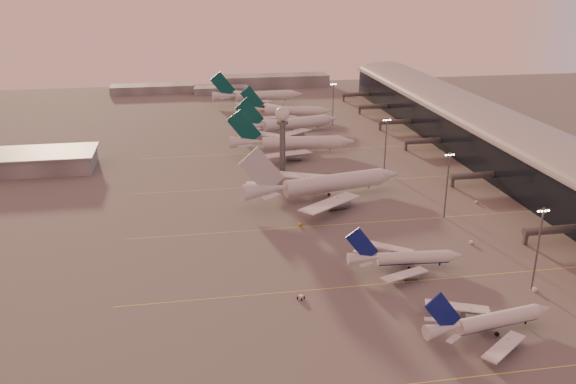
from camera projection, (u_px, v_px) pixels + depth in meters
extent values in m
plane|color=#4E4C4C|center=(336.00, 306.00, 166.10)|extent=(700.00, 700.00, 0.00)
cube|color=#E3DA50|center=(501.00, 373.00, 138.53)|extent=(180.00, 0.25, 0.02)
cube|color=#E3DA50|center=(426.00, 280.00, 180.15)|extent=(180.00, 0.25, 0.02)
cube|color=#E3DA50|center=(379.00, 222.00, 221.78)|extent=(180.00, 0.25, 0.02)
cube|color=#E3DA50|center=(347.00, 182.00, 263.40)|extent=(180.00, 0.25, 0.02)
cube|color=#E3DA50|center=(321.00, 150.00, 309.66)|extent=(180.00, 0.25, 0.02)
cube|color=black|center=(505.00, 147.00, 282.07)|extent=(36.00, 360.00, 18.00)
cylinder|color=gray|center=(507.00, 128.00, 278.97)|extent=(10.08, 360.00, 10.08)
cube|color=gray|center=(508.00, 128.00, 278.90)|extent=(40.00, 362.00, 0.80)
cylinder|color=#515358|center=(554.00, 230.00, 203.60)|extent=(22.00, 2.80, 2.80)
cube|color=#515358|center=(526.00, 238.00, 202.78)|extent=(1.20, 1.20, 4.40)
cylinder|color=#515358|center=(475.00, 175.00, 257.25)|extent=(22.00, 2.80, 2.80)
cube|color=#515358|center=(452.00, 182.00, 256.43)|extent=(1.20, 1.20, 4.40)
cylinder|color=#515358|center=(425.00, 141.00, 309.05)|extent=(22.00, 2.80, 2.80)
cube|color=#515358|center=(406.00, 146.00, 308.24)|extent=(1.20, 1.20, 4.40)
cylinder|color=#515358|center=(397.00, 122.00, 347.90)|extent=(22.00, 2.80, 2.80)
cube|color=#515358|center=(380.00, 126.00, 347.09)|extent=(1.20, 1.20, 4.40)
cylinder|color=#515358|center=(375.00, 106.00, 386.75)|extent=(22.00, 2.80, 2.80)
cube|color=#515358|center=(360.00, 110.00, 385.94)|extent=(1.20, 1.20, 4.40)
cylinder|color=#515358|center=(358.00, 94.00, 423.75)|extent=(22.00, 2.80, 2.80)
cube|color=#515358|center=(343.00, 98.00, 422.94)|extent=(1.20, 1.20, 4.40)
cube|color=slate|center=(3.00, 163.00, 274.98)|extent=(80.00, 25.00, 8.00)
cube|color=gray|center=(1.00, 154.00, 273.53)|extent=(82.00, 27.00, 0.60)
cylinder|color=#515358|center=(282.00, 147.00, 274.11)|extent=(2.60, 2.60, 22.00)
cylinder|color=#515358|center=(282.00, 122.00, 270.15)|extent=(5.20, 5.20, 1.20)
sphere|color=silver|center=(282.00, 114.00, 268.81)|extent=(6.40, 6.40, 6.40)
cylinder|color=#515358|center=(282.00, 106.00, 267.53)|extent=(0.16, 0.16, 2.00)
cylinder|color=#515358|center=(538.00, 249.00, 171.09)|extent=(0.56, 0.56, 25.00)
cube|color=#515358|center=(544.00, 210.00, 166.96)|extent=(3.60, 0.25, 0.25)
sphere|color=#FFEABF|center=(539.00, 211.00, 166.85)|extent=(0.56, 0.56, 0.56)
sphere|color=#FFEABF|center=(542.00, 211.00, 167.02)|extent=(0.56, 0.56, 0.56)
sphere|color=#FFEABF|center=(545.00, 211.00, 167.18)|extent=(0.56, 0.56, 0.56)
sphere|color=#FFEABF|center=(549.00, 211.00, 167.34)|extent=(0.56, 0.56, 0.56)
cylinder|color=#515358|center=(447.00, 185.00, 221.49)|extent=(0.56, 0.56, 25.00)
cube|color=#515358|center=(450.00, 154.00, 217.35)|extent=(3.60, 0.25, 0.25)
sphere|color=#FFEABF|center=(446.00, 155.00, 217.25)|extent=(0.56, 0.56, 0.56)
sphere|color=#FFEABF|center=(448.00, 155.00, 217.41)|extent=(0.56, 0.56, 0.56)
sphere|color=#FFEABF|center=(451.00, 155.00, 217.57)|extent=(0.56, 0.56, 0.56)
sphere|color=#FFEABF|center=(454.00, 155.00, 217.73)|extent=(0.56, 0.56, 0.56)
cylinder|color=#515358|center=(386.00, 146.00, 271.56)|extent=(0.56, 0.56, 25.00)
cube|color=#515358|center=(387.00, 119.00, 267.43)|extent=(3.60, 0.25, 0.25)
sphere|color=#FFEABF|center=(384.00, 120.00, 267.32)|extent=(0.56, 0.56, 0.56)
sphere|color=#FFEABF|center=(386.00, 120.00, 267.48)|extent=(0.56, 0.56, 0.56)
sphere|color=#FFEABF|center=(388.00, 120.00, 267.64)|extent=(0.56, 0.56, 0.56)
sphere|color=#FFEABF|center=(390.00, 120.00, 267.80)|extent=(0.56, 0.56, 0.56)
cylinder|color=#515358|center=(333.00, 104.00, 354.49)|extent=(0.56, 0.56, 25.00)
cube|color=#515358|center=(334.00, 84.00, 350.36)|extent=(3.60, 0.25, 0.25)
sphere|color=#FFEABF|center=(331.00, 84.00, 350.25)|extent=(0.56, 0.56, 0.56)
sphere|color=#FFEABF|center=(333.00, 84.00, 350.41)|extent=(0.56, 0.56, 0.56)
sphere|color=#FFEABF|center=(334.00, 84.00, 350.57)|extent=(0.56, 0.56, 0.56)
sphere|color=#FFEABF|center=(336.00, 84.00, 350.74)|extent=(0.56, 0.56, 0.56)
cube|color=slate|center=(152.00, 89.00, 451.45)|extent=(60.00, 18.00, 6.00)
cube|color=slate|center=(270.00, 81.00, 474.61)|extent=(90.00, 20.00, 9.00)
cube|color=slate|center=(221.00, 90.00, 450.39)|extent=(40.00, 15.00, 5.00)
cylinder|color=silver|center=(498.00, 321.00, 153.36)|extent=(23.21, 7.57, 3.89)
cylinder|color=navy|center=(498.00, 324.00, 153.66)|extent=(22.58, 6.42, 2.80)
cone|color=silver|center=(542.00, 312.00, 157.57)|extent=(5.00, 4.56, 3.89)
cone|color=silver|center=(443.00, 331.00, 148.17)|extent=(10.10, 5.41, 3.89)
cube|color=silver|center=(504.00, 349.00, 143.36)|extent=(15.48, 13.09, 1.22)
cylinder|color=slate|center=(507.00, 347.00, 146.84)|extent=(4.78, 3.22, 2.53)
cube|color=slate|center=(507.00, 344.00, 146.46)|extent=(0.35, 0.30, 1.56)
cube|color=silver|center=(457.00, 308.00, 160.35)|extent=(16.91, 8.92, 1.22)
cylinder|color=slate|center=(470.00, 317.00, 159.82)|extent=(4.78, 3.22, 2.53)
cube|color=slate|center=(471.00, 313.00, 159.44)|extent=(0.35, 0.30, 1.56)
cube|color=navy|center=(443.00, 314.00, 146.37)|extent=(10.60, 2.10, 11.61)
cube|color=silver|center=(453.00, 341.00, 144.23)|extent=(4.57, 3.92, 0.26)
cube|color=silver|center=(433.00, 321.00, 152.08)|extent=(4.72, 2.86, 0.26)
cylinder|color=black|center=(525.00, 324.00, 156.96)|extent=(0.51, 0.51, 1.02)
cylinder|color=black|center=(485.00, 327.00, 155.69)|extent=(1.20, 0.69, 1.13)
cylinder|color=black|center=(497.00, 336.00, 151.69)|extent=(1.20, 0.69, 1.13)
cylinder|color=silver|center=(413.00, 259.00, 186.29)|extent=(22.44, 5.42, 3.78)
cylinder|color=navy|center=(413.00, 262.00, 186.59)|extent=(21.92, 4.33, 2.72)
cone|color=silver|center=(455.00, 257.00, 187.51)|extent=(4.57, 4.09, 3.78)
cone|color=silver|center=(363.00, 260.00, 184.69)|extent=(9.57, 4.46, 3.78)
cube|color=silver|center=(404.00, 276.00, 177.32)|extent=(16.21, 9.88, 1.19)
cylinder|color=slate|center=(411.00, 277.00, 180.22)|extent=(4.47, 2.77, 2.46)
cube|color=slate|center=(411.00, 274.00, 179.86)|extent=(0.32, 0.27, 1.51)
cube|color=silver|center=(388.00, 249.00, 194.72)|extent=(15.58, 11.73, 1.19)
cylinder|color=slate|center=(398.00, 256.00, 193.51)|extent=(4.47, 2.77, 2.46)
cube|color=slate|center=(398.00, 253.00, 193.14)|extent=(0.32, 0.27, 1.51)
cube|color=navy|center=(362.00, 246.00, 183.03)|extent=(10.38, 1.12, 11.28)
cube|color=silver|center=(366.00, 266.00, 180.64)|extent=(4.59, 3.09, 0.25)
cube|color=silver|center=(360.00, 253.00, 188.68)|extent=(4.53, 3.56, 0.25)
cylinder|color=black|center=(440.00, 265.00, 187.96)|extent=(0.50, 0.50, 1.00)
cylinder|color=black|center=(405.00, 264.00, 189.05)|extent=(1.13, 0.58, 1.10)
cylinder|color=black|center=(409.00, 270.00, 184.96)|extent=(1.13, 0.58, 1.10)
cylinder|color=silver|center=(334.00, 185.00, 245.17)|extent=(42.65, 15.45, 6.60)
cylinder|color=silver|center=(334.00, 189.00, 245.68)|extent=(41.43, 13.46, 4.75)
cone|color=silver|center=(388.00, 178.00, 254.08)|extent=(9.39, 8.19, 6.60)
cone|color=silver|center=(264.00, 193.00, 234.28)|extent=(18.70, 10.22, 6.60)
cube|color=silver|center=(330.00, 206.00, 226.66)|extent=(27.65, 24.96, 1.96)
cylinder|color=slate|center=(337.00, 207.00, 232.99)|extent=(8.90, 5.93, 4.29)
cube|color=slate|center=(337.00, 204.00, 232.47)|extent=(0.37, 0.33, 2.64)
cube|color=silver|center=(294.00, 178.00, 257.18)|extent=(31.07, 14.95, 1.96)
cylinder|color=slate|center=(309.00, 186.00, 256.30)|extent=(8.90, 5.93, 4.29)
cube|color=slate|center=(309.00, 182.00, 255.78)|extent=(0.37, 0.33, 2.64)
cube|color=#B3B7BC|center=(262.00, 174.00, 231.28)|extent=(17.94, 4.26, 19.58)
cube|color=silver|center=(271.00, 200.00, 226.99)|extent=(8.31, 7.47, 0.27)
cube|color=silver|center=(256.00, 186.00, 241.20)|extent=(8.66, 4.91, 0.27)
cylinder|color=black|center=(369.00, 190.00, 252.24)|extent=(0.53, 0.53, 1.06)
cylinder|color=black|center=(324.00, 194.00, 247.37)|extent=(1.26, 0.77, 1.17)
cylinder|color=black|center=(329.00, 198.00, 243.30)|extent=(1.26, 0.77, 1.17)
cylinder|color=silver|center=(301.00, 145.00, 302.61)|extent=(38.76, 9.69, 6.19)
cylinder|color=silver|center=(301.00, 147.00, 303.09)|extent=(37.83, 7.89, 4.45)
cone|color=silver|center=(347.00, 144.00, 304.32)|extent=(7.96, 6.84, 6.19)
cone|color=silver|center=(246.00, 144.00, 300.32)|extent=(16.58, 7.64, 6.19)
cube|color=silver|center=(284.00, 157.00, 287.19)|extent=(28.17, 16.71, 1.83)
cylinder|color=slate|center=(294.00, 159.00, 291.98)|extent=(7.76, 4.69, 4.02)
cube|color=slate|center=(294.00, 156.00, 291.48)|extent=(0.34, 0.29, 2.47)
cube|color=silver|center=(280.00, 139.00, 317.38)|extent=(26.82, 20.67, 1.83)
cylinder|color=slate|center=(289.00, 145.00, 315.03)|extent=(7.76, 4.69, 4.02)
cube|color=slate|center=(289.00, 143.00, 314.53)|extent=(0.34, 0.29, 2.47)
cube|color=#063D3E|center=(244.00, 130.00, 297.71)|extent=(16.98, 1.94, 18.30)
cube|color=silver|center=(246.00, 148.00, 293.30)|extent=(7.93, 5.23, 0.27)
cube|color=silver|center=(245.00, 140.00, 307.19)|extent=(7.79, 6.23, 0.27)
cylinder|color=black|center=(330.00, 152.00, 305.02)|extent=(0.53, 0.53, 1.07)
cylinder|color=black|center=(294.00, 151.00, 305.88)|extent=(1.22, 0.64, 1.17)
cylinder|color=black|center=(295.00, 154.00, 301.49)|extent=(1.22, 0.64, 1.17)
cylinder|color=silver|center=(295.00, 125.00, 341.44)|extent=(37.69, 15.43, 6.03)
cylinder|color=silver|center=(295.00, 127.00, 341.91)|extent=(36.53, 13.60, 4.34)
cone|color=silver|center=(330.00, 121.00, 350.20)|extent=(8.54, 7.69, 6.03)
cone|color=silver|center=(251.00, 129.00, 330.77)|extent=(16.70, 9.85, 6.03)
cube|color=silver|center=(292.00, 135.00, 324.78)|extent=(24.18, 23.08, 1.79)
cylinder|color=slate|center=(297.00, 137.00, 330.60)|extent=(8.00, 5.65, 3.92)
cube|color=slate|center=(297.00, 134.00, 330.11)|extent=(0.37, 0.33, 2.41)
cube|color=silver|center=(269.00, 122.00, 351.61)|extent=(27.87, 12.29, 1.79)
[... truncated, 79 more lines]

